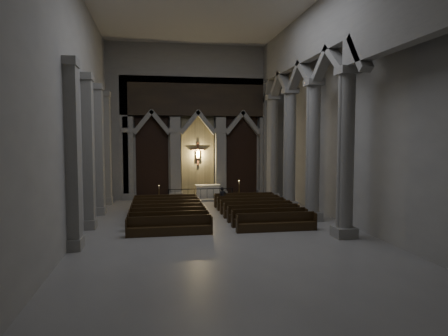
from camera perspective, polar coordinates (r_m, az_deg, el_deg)
name	(u,v)px	position (r m, az deg, el deg)	size (l,w,h in m)	color
room	(222,81)	(20.51, -0.31, 12.34)	(24.00, 24.10, 12.00)	gray
sanctuary_wall	(198,114)	(31.79, -3.75, 7.64)	(14.00, 0.77, 12.00)	gray
right_arcade	(315,83)	(23.32, 12.88, 11.81)	(1.00, 24.00, 12.00)	gray
left_pilasters	(94,153)	(23.79, -18.02, 2.09)	(0.60, 13.00, 8.03)	gray
sanctuary_step	(200,198)	(31.15, -3.51, -4.35)	(8.50, 2.60, 0.15)	gray
altar	(208,191)	(31.20, -2.35, -3.28)	(1.91, 0.76, 0.97)	beige
altar_rail	(201,193)	(30.26, -3.35, -3.52)	(4.93, 0.09, 0.97)	black
candle_stand_left	(159,198)	(29.56, -9.26, -4.30)	(0.22, 0.22, 1.32)	olive
candle_stand_right	(239,195)	(30.78, 2.17, -3.81)	(0.26, 0.26, 1.51)	olive
pews	(213,213)	(23.73, -1.52, -6.47)	(9.58, 8.01, 0.93)	black
worshipper	(223,197)	(27.53, -0.19, -4.18)	(0.50, 0.33, 1.38)	black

